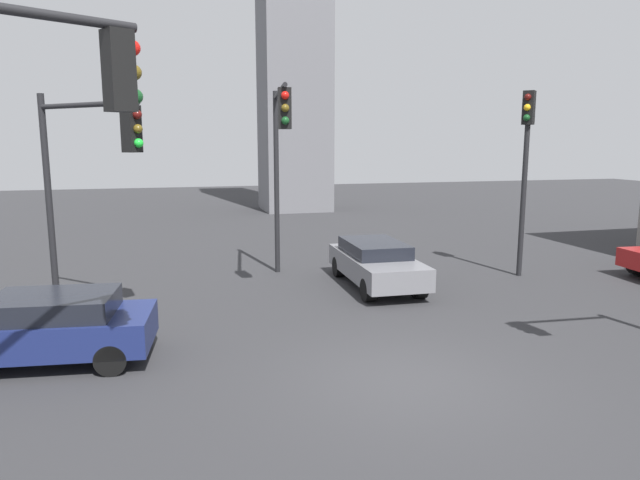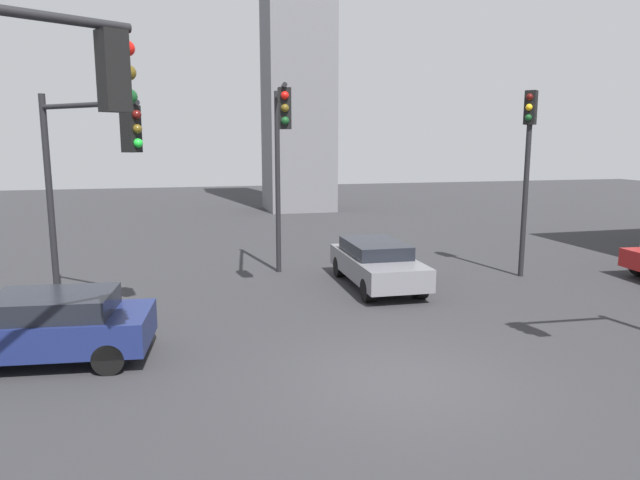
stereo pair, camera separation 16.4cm
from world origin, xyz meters
The scene contains 8 objects.
ground_plane centered at (0.00, 0.00, 0.00)m, with size 92.39×92.39×0.00m, color #2D2D30.
traffic_light_0 centered at (-0.78, 7.27, 4.13)m, with size 0.73×4.05×5.71m.
traffic_light_1 centered at (6.69, 6.51, 3.93)m, with size 0.47×0.46×5.68m.
traffic_light_3 centered at (-5.68, 5.42, 3.73)m, with size 2.45×2.43×5.30m.
traffic_light_4 centered at (-5.50, -1.52, 4.08)m, with size 2.39×1.41×5.75m.
car_0 centered at (-6.22, 2.57, 0.71)m, with size 4.11×2.24×1.33m.
car_3 centered at (1.86, 6.45, 0.71)m, with size 1.87×4.37×1.30m.
skyline_tower centered at (3.80, 25.84, 11.13)m, with size 3.95×3.95×22.27m, color slate.
Camera 2 is at (-3.77, -8.76, 4.15)m, focal length 31.90 mm.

